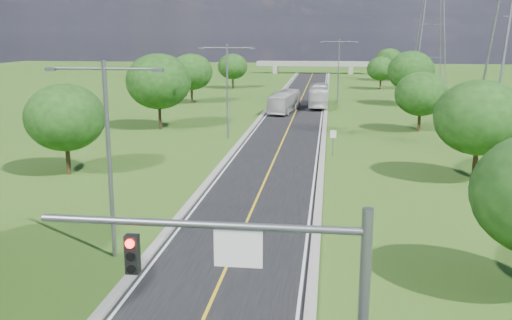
# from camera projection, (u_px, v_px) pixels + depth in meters

# --- Properties ---
(ground) EXTENTS (260.00, 260.00, 0.00)m
(ground) POSITION_uv_depth(u_px,v_px,m) (293.00, 119.00, 75.08)
(ground) COLOR #315919
(ground) RESTS_ON ground
(road) EXTENTS (8.00, 150.00, 0.06)m
(road) POSITION_uv_depth(u_px,v_px,m) (296.00, 112.00, 80.88)
(road) COLOR black
(road) RESTS_ON ground
(curb_left) EXTENTS (0.50, 150.00, 0.22)m
(curb_left) POSITION_uv_depth(u_px,v_px,m) (266.00, 111.00, 81.39)
(curb_left) COLOR gray
(curb_left) RESTS_ON ground
(curb_right) EXTENTS (0.50, 150.00, 0.22)m
(curb_right) POSITION_uv_depth(u_px,v_px,m) (326.00, 112.00, 80.32)
(curb_right) COLOR gray
(curb_right) RESTS_ON ground
(signal_mast) EXTENTS (8.54, 0.33, 7.20)m
(signal_mast) POSITION_uv_depth(u_px,v_px,m) (280.00, 291.00, 14.56)
(signal_mast) COLOR slate
(signal_mast) RESTS_ON ground
(speed_limit_sign) EXTENTS (0.55, 0.09, 2.40)m
(speed_limit_sign) POSITION_uv_depth(u_px,v_px,m) (333.00, 138.00, 52.79)
(speed_limit_sign) COLOR slate
(speed_limit_sign) RESTS_ON ground
(overpass) EXTENTS (30.00, 3.00, 3.20)m
(overpass) POSITION_uv_depth(u_px,v_px,m) (313.00, 64.00, 151.88)
(overpass) COLOR gray
(overpass) RESTS_ON ground
(streetlight_near_left) EXTENTS (5.90, 0.25, 10.00)m
(streetlight_near_left) POSITION_uv_depth(u_px,v_px,m) (108.00, 143.00, 28.12)
(streetlight_near_left) COLOR slate
(streetlight_near_left) RESTS_ON ground
(streetlight_mid_left) EXTENTS (5.90, 0.25, 10.00)m
(streetlight_mid_left) POSITION_uv_depth(u_px,v_px,m) (227.00, 83.00, 60.01)
(streetlight_mid_left) COLOR slate
(streetlight_mid_left) RESTS_ON ground
(streetlight_far_right) EXTENTS (5.90, 0.25, 10.00)m
(streetlight_far_right) POSITION_uv_depth(u_px,v_px,m) (339.00, 65.00, 90.40)
(streetlight_far_right) COLOR slate
(streetlight_far_right) RESTS_ON ground
(power_tower_far) EXTENTS (9.00, 6.40, 28.00)m
(power_tower_far) POSITION_uv_depth(u_px,v_px,m) (432.00, 17.00, 121.85)
(power_tower_far) COLOR slate
(power_tower_far) RESTS_ON ground
(tree_lb) EXTENTS (6.30, 6.30, 7.33)m
(tree_lb) POSITION_uv_depth(u_px,v_px,m) (65.00, 117.00, 45.13)
(tree_lb) COLOR black
(tree_lb) RESTS_ON ground
(tree_lc) EXTENTS (7.56, 7.56, 8.79)m
(tree_lc) POSITION_uv_depth(u_px,v_px,m) (159.00, 81.00, 66.06)
(tree_lc) COLOR black
(tree_lc) RESTS_ON ground
(tree_ld) EXTENTS (6.72, 6.72, 7.82)m
(tree_ld) POSITION_uv_depth(u_px,v_px,m) (191.00, 72.00, 89.65)
(tree_ld) COLOR black
(tree_ld) RESTS_ON ground
(tree_le) EXTENTS (5.88, 5.88, 6.84)m
(tree_le) POSITION_uv_depth(u_px,v_px,m) (233.00, 67.00, 112.68)
(tree_le) COLOR black
(tree_le) RESTS_ON ground
(tree_rb) EXTENTS (6.72, 6.72, 7.82)m
(tree_rb) POSITION_uv_depth(u_px,v_px,m) (479.00, 118.00, 42.97)
(tree_rb) COLOR black
(tree_rb) RESTS_ON ground
(tree_rc) EXTENTS (5.88, 5.88, 6.84)m
(tree_rc) POSITION_uv_depth(u_px,v_px,m) (421.00, 94.00, 64.50)
(tree_rc) COLOR black
(tree_rc) RESTS_ON ground
(tree_rd) EXTENTS (7.14, 7.14, 8.30)m
(tree_rd) POSITION_uv_depth(u_px,v_px,m) (411.00, 71.00, 87.24)
(tree_rd) COLOR black
(tree_rd) RESTS_ON ground
(tree_re) EXTENTS (5.46, 5.46, 6.35)m
(tree_re) POSITION_uv_depth(u_px,v_px,m) (381.00, 69.00, 111.03)
(tree_re) COLOR black
(tree_re) RESTS_ON ground
(tree_rf) EXTENTS (6.30, 6.30, 7.33)m
(tree_rf) POSITION_uv_depth(u_px,v_px,m) (389.00, 60.00, 129.78)
(tree_rf) COLOR black
(tree_rf) RESTS_ON ground
(bus_outbound) EXTENTS (2.83, 11.70, 3.25)m
(bus_outbound) POSITION_uv_depth(u_px,v_px,m) (319.00, 96.00, 86.15)
(bus_outbound) COLOR silver
(bus_outbound) RESTS_ON road
(bus_inbound) EXTENTS (3.93, 10.81, 2.94)m
(bus_inbound) POSITION_uv_depth(u_px,v_px,m) (284.00, 102.00, 80.37)
(bus_inbound) COLOR beige
(bus_inbound) RESTS_ON road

